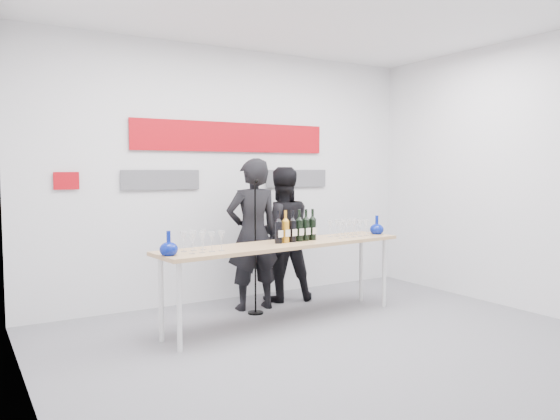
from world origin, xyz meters
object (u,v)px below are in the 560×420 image
at_px(presenter_right, 281,234).
at_px(mic_stand, 256,273).
at_px(tasting_table, 285,249).
at_px(presenter_left, 253,234).

bearing_deg(presenter_right, mic_stand, 49.89).
bearing_deg(presenter_right, tasting_table, 76.03).
bearing_deg(presenter_left, presenter_right, -152.87).
distance_m(presenter_left, mic_stand, 0.45).
xyz_separation_m(presenter_right, mic_stand, (-0.57, -0.39, -0.35)).
height_order(tasting_table, mic_stand, mic_stand).
bearing_deg(presenter_left, mic_stand, 75.20).
bearing_deg(presenter_right, presenter_left, 36.80).
xyz_separation_m(tasting_table, mic_stand, (-0.10, 0.45, -0.31)).
height_order(tasting_table, presenter_right, presenter_right).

